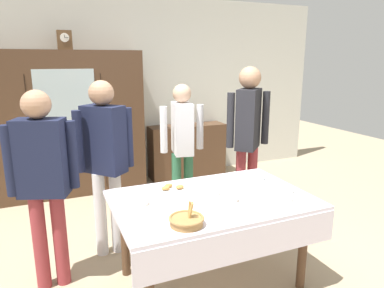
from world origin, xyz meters
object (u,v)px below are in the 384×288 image
Objects in this scene: tea_cup_center at (260,178)px; book_stack at (187,122)px; tea_cup_near_left at (214,193)px; person_behind_table_right at (43,173)px; tea_cup_near_right at (289,190)px; person_by_cabinet at (248,130)px; wall_cabinet at (67,124)px; person_behind_table_left at (182,139)px; person_near_right_end at (105,152)px; dining_table at (213,212)px; bookshelf_low at (187,151)px; tea_cup_far_right at (233,199)px; spoon_far_right at (171,201)px; spoon_front_edge at (226,215)px; tea_cup_far_left at (287,199)px; bread_basket at (187,220)px; pastry_plate at (172,189)px; mantel_clock at (65,40)px; spoon_center at (237,185)px; tea_cup_front_edge at (143,203)px.

book_stack is at bearing 83.43° from tea_cup_center.
person_behind_table_right is at bearing 161.26° from tea_cup_near_left.
person_by_cabinet is at bearing 76.97° from tea_cup_near_right.
person_behind_table_left is (1.15, -1.28, -0.03)m from wall_cabinet.
wall_cabinet reaches higher than person_near_right_end.
dining_table is 2.78m from bookshelf_low.
wall_cabinet is 1.26× the size of person_behind_table_right.
person_by_cabinet is (0.24, 1.02, 0.30)m from tea_cup_near_right.
tea_cup_far_right is 0.48m from spoon_far_right.
person_near_right_end reaches higher than spoon_front_edge.
book_stack is 2.78m from tea_cup_near_right.
person_behind_table_right is at bearing 155.45° from spoon_far_right.
tea_cup_far_left is 0.18m from tea_cup_near_right.
bread_basket is 0.64m from pastry_plate.
mantel_clock is 3.04m from tea_cup_center.
pastry_plate is at bearing -75.16° from mantel_clock.
tea_cup_near_left reaches higher than spoon_far_right.
tea_cup_center is at bearing 96.58° from tea_cup_near_right.
tea_cup_center is at bearing 39.63° from spoon_front_edge.
bread_basket reaches higher than spoon_far_right.
dining_table is 6.43× the size of mantel_clock.
person_behind_table_left reaches higher than spoon_front_edge.
spoon_front_edge is at bearing -72.03° from pastry_plate.
person_near_right_end is at bearing 130.90° from tea_cup_far_right.
person_behind_table_left is (-0.36, 1.44, 0.17)m from tea_cup_near_right.
mantel_clock reaches higher than tea_cup_center.
tea_cup_far_right is 1.09× the size of spoon_center.
person_near_right_end reaches higher than tea_cup_center.
tea_cup_far_right is at bearing -68.22° from tea_cup_near_left.
mantel_clock reaches higher than bread_basket.
person_behind_table_left is (-0.32, 1.09, 0.17)m from tea_cup_center.
spoon_far_right is (-0.09, -0.22, -0.01)m from pastry_plate.
pastry_plate is 0.18× the size of person_behind_table_left.
spoon_front_edge reaches higher than dining_table.
bookshelf_low reaches higher than spoon_far_right.
mantel_clock reaches higher than spoon_center.
bread_basket reaches higher than tea_cup_front_edge.
tea_cup_far_left is at bearing 2.22° from spoon_front_edge.
spoon_front_edge is (-0.90, -2.93, -0.13)m from book_stack.
book_stack is 0.79× the size of pastry_plate.
mantel_clock is at bearing 104.84° from pastry_plate.
spoon_front_edge is (-0.90, -2.93, 0.34)m from bookshelf_low.
tea_cup_far_left is 0.54× the size of bread_basket.
bookshelf_low is 0.77× the size of person_behind_table_left.
bookshelf_low is 2.46m from person_near_right_end.
person_behind_table_right reaches higher than spoon_front_edge.
spoon_front_edge is at bearing -166.55° from tea_cup_near_right.
bookshelf_low reaches higher than tea_cup_far_right.
mantel_clock is 2.87m from spoon_far_right.
person_behind_table_right is (-2.07, -2.15, 0.56)m from bookshelf_low.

